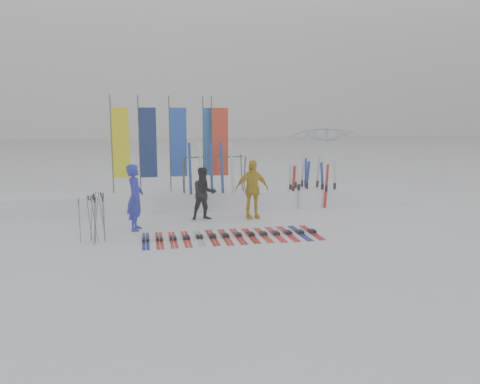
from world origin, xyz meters
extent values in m
plane|color=white|center=(0.00, 0.00, 0.00)|extent=(120.00, 120.00, 0.00)
cube|color=white|center=(0.00, 4.60, 0.30)|extent=(14.00, 1.60, 0.60)
imported|color=#1D27AC|center=(-2.70, 1.78, 0.91)|extent=(0.53, 0.72, 1.82)
imported|color=black|center=(-0.68, 2.74, 0.80)|extent=(0.87, 0.73, 1.60)
imported|color=gold|center=(0.79, 2.67, 0.90)|extent=(1.08, 0.49, 1.80)
imported|color=white|center=(4.44, 5.77, 1.41)|extent=(3.77, 3.82, 2.81)
cube|color=navy|center=(-2.45, 0.51, 0.04)|extent=(0.17, 1.66, 0.07)
cube|color=#AD1E0D|center=(-2.11, 0.51, 0.04)|extent=(0.17, 1.66, 0.07)
cube|color=red|center=(-1.77, 0.51, 0.04)|extent=(0.17, 1.63, 0.07)
cube|color=red|center=(-1.43, 0.51, 0.04)|extent=(0.17, 1.64, 0.07)
cube|color=silver|center=(-1.09, 0.51, 0.04)|extent=(0.17, 1.60, 0.07)
cube|color=#B3250E|center=(-0.75, 0.51, 0.04)|extent=(0.17, 1.65, 0.07)
cube|color=#AF1E0E|center=(-0.41, 0.51, 0.04)|extent=(0.17, 1.67, 0.07)
cube|color=red|center=(-0.08, 0.51, 0.04)|extent=(0.17, 1.66, 0.07)
cube|color=#AF0E0F|center=(0.26, 0.51, 0.04)|extent=(0.17, 1.59, 0.07)
cube|color=red|center=(0.60, 0.51, 0.04)|extent=(0.17, 1.58, 0.07)
cube|color=red|center=(0.94, 0.51, 0.04)|extent=(0.17, 1.68, 0.07)
cube|color=red|center=(1.28, 0.51, 0.04)|extent=(0.17, 1.68, 0.07)
cube|color=navy|center=(1.62, 0.51, 0.04)|extent=(0.17, 1.69, 0.07)
cube|color=red|center=(1.95, 0.51, 0.04)|extent=(0.17, 1.63, 0.07)
cylinder|color=#595B60|center=(-4.02, 0.63, 0.57)|extent=(0.02, 0.07, 1.14)
cylinder|color=#595B60|center=(-3.51, 0.90, 0.62)|extent=(0.16, 0.11, 1.24)
cylinder|color=#595B60|center=(-3.46, 0.66, 0.58)|extent=(0.05, 0.13, 1.16)
cylinder|color=#595B60|center=(-3.76, 0.89, 0.58)|extent=(0.10, 0.11, 1.16)
cylinder|color=#595B60|center=(-3.46, 0.94, 0.61)|extent=(0.02, 0.02, 1.22)
cylinder|color=#595B60|center=(-3.67, 0.74, 0.62)|extent=(0.10, 0.11, 1.24)
cylinder|color=#595B60|center=(-3.67, 0.61, 0.61)|extent=(0.16, 0.05, 1.22)
cylinder|color=#595B60|center=(-3.61, 0.37, 0.60)|extent=(0.15, 0.04, 1.20)
cylinder|color=#595B60|center=(-3.81, 0.81, 0.59)|extent=(0.08, 0.15, 1.18)
cylinder|color=#595B60|center=(-3.66, 0.67, 0.63)|extent=(0.03, 0.05, 1.26)
cylinder|color=#383A3F|center=(-3.44, 4.72, 2.20)|extent=(0.04, 0.04, 3.20)
cube|color=#E0E50C|center=(-3.15, 4.72, 2.25)|extent=(0.55, 0.03, 2.30)
cylinder|color=#383A3F|center=(-2.56, 4.66, 2.20)|extent=(0.04, 0.04, 3.20)
cube|color=#0B1C51|center=(-2.27, 4.66, 2.25)|extent=(0.55, 0.03, 2.30)
cylinder|color=#383A3F|center=(-1.56, 4.70, 2.20)|extent=(0.04, 0.04, 3.20)
cube|color=#1845B5|center=(-1.27, 4.70, 2.25)|extent=(0.55, 0.03, 2.30)
cylinder|color=#383A3F|center=(-0.42, 4.84, 2.20)|extent=(0.04, 0.04, 3.20)
cube|color=#1755B1|center=(-0.13, 4.84, 2.25)|extent=(0.55, 0.03, 2.30)
cylinder|color=#383A3F|center=(-0.14, 4.72, 2.20)|extent=(0.04, 0.04, 3.20)
cube|color=red|center=(0.15, 4.72, 2.25)|extent=(0.55, 0.03, 2.30)
cylinder|color=#383A3F|center=(-1.16, 3.95, 1.23)|extent=(0.04, 0.30, 1.23)
cylinder|color=#383A3F|center=(-1.16, 4.45, 1.23)|extent=(0.04, 0.30, 1.23)
cylinder|color=#383A3F|center=(0.84, 3.95, 1.23)|extent=(0.04, 0.30, 1.23)
cylinder|color=#383A3F|center=(0.84, 4.45, 1.23)|extent=(0.04, 0.30, 1.23)
cylinder|color=#383A3F|center=(-0.16, 4.20, 1.78)|extent=(2.00, 0.04, 0.04)
cube|color=red|center=(2.52, 3.88, 0.73)|extent=(0.09, 0.02, 1.46)
cube|color=navy|center=(3.15, 4.30, 0.78)|extent=(0.09, 0.04, 1.56)
cube|color=silver|center=(2.76, 4.39, 0.82)|extent=(0.09, 0.04, 1.64)
cube|color=silver|center=(3.07, 4.58, 0.84)|extent=(0.09, 0.04, 1.69)
cube|color=silver|center=(4.00, 3.84, 0.82)|extent=(0.09, 0.03, 1.63)
cube|color=red|center=(3.66, 3.75, 0.75)|extent=(0.09, 0.03, 1.51)
cube|color=navy|center=(3.62, 4.01, 0.78)|extent=(0.09, 0.03, 1.55)
cube|color=silver|center=(2.67, 3.77, 0.83)|extent=(0.09, 0.03, 1.65)
cube|color=silver|center=(2.53, 4.23, 0.75)|extent=(0.09, 0.04, 1.50)
cube|color=silver|center=(3.55, 4.33, 0.84)|extent=(0.09, 0.04, 1.69)
cube|color=navy|center=(3.24, 4.66, 0.82)|extent=(0.09, 0.03, 1.63)
camera|label=1|loc=(-2.42, -11.14, 3.08)|focal=35.00mm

